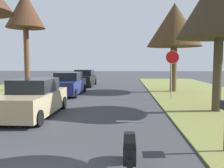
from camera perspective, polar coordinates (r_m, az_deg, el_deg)
The scene contains 8 objects.
stop_sign_far at distance 14.88m, azimuth 14.11°, elevation 4.60°, with size 0.81×0.56×2.94m.
street_tree_right_mid_a at distance 12.19m, azimuth 24.37°, elevation 17.31°, with size 3.78×3.78×6.53m.
street_tree_right_mid_b at distance 19.25m, azimuth 14.63°, elevation 13.31°, with size 4.13×4.13×6.69m.
street_tree_left_mid_b at distance 20.71m, azimuth -19.96°, elevation 15.97°, with size 3.01×3.01×7.76m.
parked_sedan_tan at distance 10.78m, azimuth -18.28°, elevation -3.39°, with size 1.97×4.41×1.57m.
parked_sedan_navy at distance 17.25m, azimuth -10.41°, elevation -0.09°, with size 1.97×4.41×1.57m.
parked_sedan_black at distance 23.36m, azimuth -6.64°, elevation 1.32°, with size 1.97×4.41×1.57m.
parked_motorcycle at distance 5.01m, azimuth 4.18°, elevation -15.88°, with size 0.60×2.05×0.97m.
Camera 1 is at (1.79, -3.11, 2.28)m, focal length 38.41 mm.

